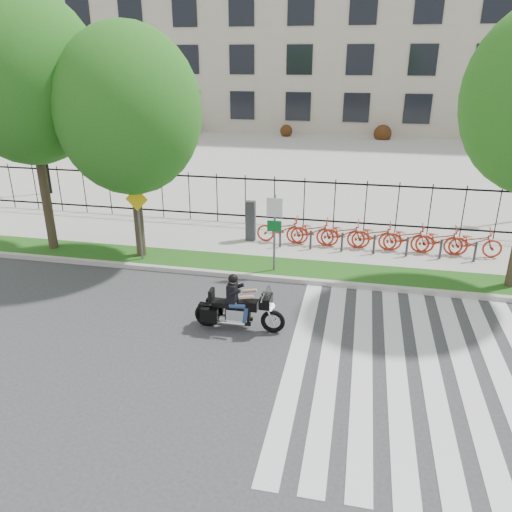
# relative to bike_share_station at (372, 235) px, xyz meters

# --- Properties ---
(ground) EXTENTS (120.00, 120.00, 0.00)m
(ground) POSITION_rel_bike_share_station_xyz_m (-3.90, -7.20, -0.65)
(ground) COLOR #323335
(ground) RESTS_ON ground
(curb) EXTENTS (60.00, 0.20, 0.15)m
(curb) POSITION_rel_bike_share_station_xyz_m (-3.90, -3.10, -0.58)
(curb) COLOR #AEABA4
(curb) RESTS_ON ground
(grass_verge) EXTENTS (60.00, 1.50, 0.15)m
(grass_verge) POSITION_rel_bike_share_station_xyz_m (-3.90, -2.25, -0.58)
(grass_verge) COLOR #205314
(grass_verge) RESTS_ON ground
(sidewalk) EXTENTS (60.00, 3.50, 0.15)m
(sidewalk) POSITION_rel_bike_share_station_xyz_m (-3.90, 0.25, -0.58)
(sidewalk) COLOR #ABA9A0
(sidewalk) RESTS_ON ground
(plaza) EXTENTS (80.00, 34.00, 0.10)m
(plaza) POSITION_rel_bike_share_station_xyz_m (-3.90, 17.80, -0.60)
(plaza) COLOR #ABA9A0
(plaza) RESTS_ON ground
(crosswalk_stripes) EXTENTS (5.70, 8.00, 0.01)m
(crosswalk_stripes) POSITION_rel_bike_share_station_xyz_m (0.93, -7.20, -0.65)
(crosswalk_stripes) COLOR silver
(crosswalk_stripes) RESTS_ON ground
(iron_fence) EXTENTS (30.00, 0.06, 2.00)m
(iron_fence) POSITION_rel_bike_share_station_xyz_m (-3.90, 2.00, 0.50)
(iron_fence) COLOR black
(iron_fence) RESTS_ON sidewalk
(office_building) EXTENTS (60.00, 21.90, 20.15)m
(office_building) POSITION_rel_bike_share_station_xyz_m (-3.90, 37.72, 9.31)
(office_building) COLOR #AAA189
(office_building) RESTS_ON ground
(lamp_post_left) EXTENTS (1.06, 0.70, 4.25)m
(lamp_post_left) POSITION_rel_bike_share_station_xyz_m (-15.90, 4.80, 2.55)
(lamp_post_left) COLOR black
(lamp_post_left) RESTS_ON ground
(street_tree_0) EXTENTS (4.78, 4.78, 8.51)m
(street_tree_0) POSITION_rel_bike_share_station_xyz_m (-11.21, -2.25, 5.25)
(street_tree_0) COLOR #33281C
(street_tree_0) RESTS_ON grass_verge
(street_tree_1) EXTENTS (4.57, 4.57, 7.47)m
(street_tree_1) POSITION_rel_bike_share_station_xyz_m (-7.81, -2.25, 4.32)
(street_tree_1) COLOR #33281C
(street_tree_1) RESTS_ON grass_verge
(bike_share_station) EXTENTS (8.93, 0.87, 1.50)m
(bike_share_station) POSITION_rel_bike_share_station_xyz_m (0.00, 0.00, 0.00)
(bike_share_station) COLOR #2D2D33
(bike_share_station) RESTS_ON sidewalk
(sign_pole_regulatory) EXTENTS (0.50, 0.09, 2.50)m
(sign_pole_regulatory) POSITION_rel_bike_share_station_xyz_m (-3.08, -2.62, 1.09)
(sign_pole_regulatory) COLOR #59595B
(sign_pole_regulatory) RESTS_ON grass_verge
(sign_pole_warning) EXTENTS (0.78, 0.09, 2.49)m
(sign_pole_warning) POSITION_rel_bike_share_station_xyz_m (-7.63, -2.62, 1.09)
(sign_pole_warning) COLOR #59595B
(sign_pole_warning) RESTS_ON grass_verge
(motorcycle_rider) EXTENTS (2.38, 0.70, 1.84)m
(motorcycle_rider) POSITION_rel_bike_share_station_xyz_m (-3.36, -6.22, -0.04)
(motorcycle_rider) COLOR black
(motorcycle_rider) RESTS_ON ground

